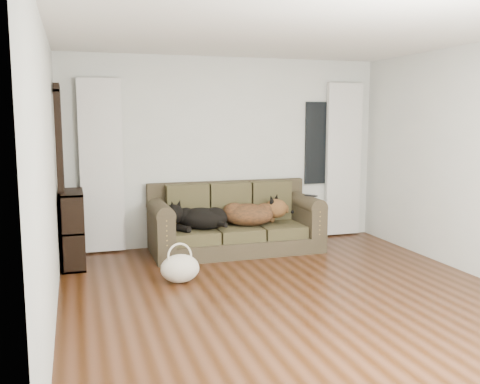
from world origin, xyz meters
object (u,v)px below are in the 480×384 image
object	(u,v)px
sofa	(236,218)
tote_bag	(180,268)
dog_black_lab	(199,219)
bookshelf	(72,225)
dog_shepherd	(251,215)

from	to	relation	value
sofa	tote_bag	distance (m)	1.51
dog_black_lab	bookshelf	xyz separation A→B (m)	(-1.57, -0.03, 0.02)
tote_bag	sofa	bearing A→B (deg)	48.98
sofa	tote_bag	world-z (taller)	sofa
dog_shepherd	tote_bag	distance (m)	1.64
dog_shepherd	bookshelf	distance (m)	2.28
tote_bag	dog_shepherd	bearing A→B (deg)	42.90
dog_shepherd	tote_bag	xyz separation A→B (m)	(-1.18, -1.10, -0.33)
dog_black_lab	tote_bag	world-z (taller)	dog_black_lab
sofa	dog_black_lab	size ratio (longest dim) A/B	3.34
dog_black_lab	tote_bag	size ratio (longest dim) A/B	1.57
tote_bag	dog_black_lab	bearing A→B (deg)	66.53
dog_shepherd	tote_bag	world-z (taller)	dog_shepherd
sofa	bookshelf	bearing A→B (deg)	-177.76
sofa	dog_black_lab	distance (m)	0.52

